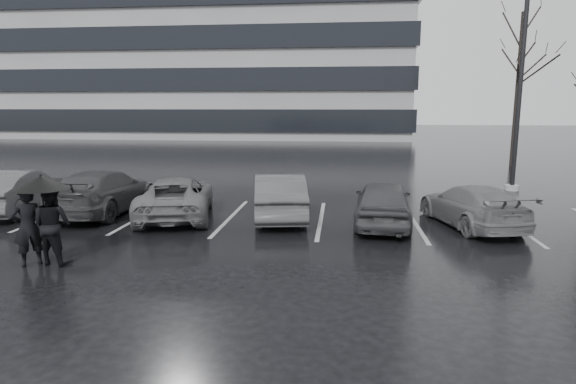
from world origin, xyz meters
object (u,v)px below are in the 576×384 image
Objects in this scene: car_main at (383,203)px; pedestrian_left at (28,227)px; car_west_a at (280,196)px; car_west_b at (176,197)px; car_west_d at (17,191)px; car_east at (472,206)px; tree_north at (518,91)px; car_west_c at (103,191)px; lamp_post at (521,75)px; pedestrian_right at (52,224)px.

car_main is 2.27× the size of pedestrian_left.
car_west_b is at bearing -5.49° from car_west_a.
car_west_b is 2.63× the size of pedestrian_left.
car_west_d is 6.21m from pedestrian_left.
car_west_d is 1.02× the size of car_east.
car_west_a is at bearing -128.92° from tree_north.
car_west_a is (-3.07, 0.60, 0.03)m from car_main.
car_west_c is 0.48× the size of lamp_post.
car_main is 0.81× the size of car_west_c.
lamp_post is at bearing -131.39° from car_east.
car_main is 8.57m from pedestrian_right.
car_west_d is 0.42× the size of lamp_post.
car_east is (8.80, -0.20, -0.02)m from car_west_b.
lamp_post is at bearing -108.32° from tree_north.
lamp_post is (14.61, 5.83, 3.93)m from car_west_c.
car_east is (11.34, -0.54, -0.10)m from car_west_c.
car_west_d is (-11.65, 0.52, 0.04)m from car_main.
car_west_c is 1.16× the size of car_east.
tree_north is (17.42, 14.31, 3.55)m from car_west_c.
pedestrian_right is 0.21× the size of tree_north.
car_west_d is (-2.83, -0.23, 0.00)m from car_west_c.
pedestrian_right is at bearing 33.92° from car_main.
car_west_c is at bearing -64.60° from pedestrian_right.
lamp_post is (13.67, 10.99, 3.77)m from pedestrian_left.
car_west_c is at bearing -10.55° from car_west_a.
car_west_b is 0.94× the size of car_west_c.
lamp_post is (5.79, 6.57, 3.97)m from car_main.
car_west_a is 0.99× the size of car_west_d.
pedestrian_left reaches higher than car_west_a.
car_west_b is 1.09× the size of car_east.
tree_north is at bearing -140.50° from car_west_c.
car_west_b is (-3.20, -0.20, -0.07)m from car_west_a.
car_east is at bearing -145.99° from pedestrian_right.
car_east is 10.91m from pedestrian_right.
car_west_d is at bearing -144.32° from tree_north.
car_main is 0.92× the size of car_west_a.
pedestrian_left reaches higher than car_west_c.
tree_north is (8.60, 15.06, 3.59)m from car_main.
pedestrian_left is (-1.60, -4.82, 0.23)m from car_west_b.
car_east is 0.41× the size of lamp_post.
car_east is (2.52, 0.20, -0.06)m from car_main.
lamp_post reaches higher than car_west_b.
car_west_b is at bearing -94.15° from pedestrian_right.
car_west_a is 5.61m from car_east.
pedestrian_left is (-7.88, -4.42, 0.19)m from car_main.
car_east is at bearing 166.03° from car_west_b.
car_west_a is 6.96m from pedestrian_left.
pedestrian_right is (4.21, -4.75, 0.18)m from car_west_d.
car_east is 0.49× the size of tree_north.
car_main is at bearing -119.73° from tree_north.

